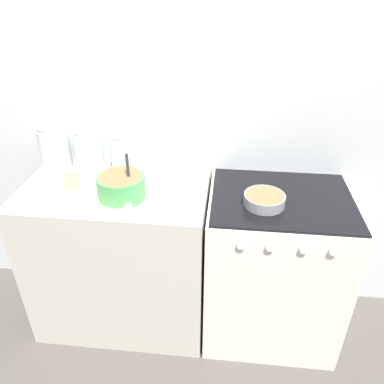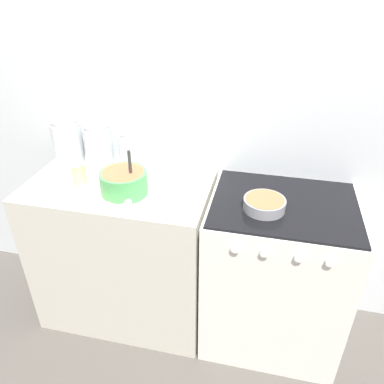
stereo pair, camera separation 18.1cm
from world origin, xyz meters
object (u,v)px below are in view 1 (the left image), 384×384
at_px(mixing_bowl, 121,185).
at_px(storage_jar_left, 55,151).
at_px(storage_jar_middle, 89,153).
at_px(tin_can, 72,180).
at_px(baking_pan, 264,199).
at_px(stove, 272,267).
at_px(storage_jar_right, 124,156).

bearing_deg(mixing_bowl, storage_jar_left, 148.98).
xyz_separation_m(mixing_bowl, storage_jar_middle, (-0.25, 0.27, 0.04)).
bearing_deg(tin_can, baking_pan, -2.20).
height_order(storage_jar_middle, tin_can, storage_jar_middle).
distance_m(storage_jar_middle, tin_can, 0.23).
bearing_deg(mixing_bowl, stove, 5.72).
height_order(stove, storage_jar_left, storage_jar_left).
distance_m(storage_jar_right, tin_can, 0.31).
xyz_separation_m(stove, storage_jar_right, (-0.86, 0.19, 0.56)).
height_order(stove, baking_pan, baking_pan).
relative_size(storage_jar_middle, tin_can, 2.19).
xyz_separation_m(baking_pan, storage_jar_left, (-1.15, 0.26, 0.08)).
bearing_deg(stove, storage_jar_left, 171.37).
height_order(storage_jar_left, tin_can, storage_jar_left).
distance_m(stove, storage_jar_left, 1.39).
bearing_deg(baking_pan, mixing_bowl, -179.53).
xyz_separation_m(stove, mixing_bowl, (-0.80, -0.08, 0.53)).
height_order(storage_jar_middle, storage_jar_right, storage_jar_middle).
distance_m(storage_jar_middle, storage_jar_right, 0.20).
bearing_deg(mixing_bowl, baking_pan, 0.47).
distance_m(mixing_bowl, storage_jar_left, 0.53).
bearing_deg(mixing_bowl, storage_jar_middle, 133.14).
xyz_separation_m(mixing_bowl, baking_pan, (0.70, 0.01, -0.04)).
relative_size(stove, baking_pan, 4.64).
height_order(storage_jar_left, storage_jar_right, storage_jar_left).
bearing_deg(stove, tin_can, -178.02).
bearing_deg(storage_jar_left, tin_can, -51.75).
distance_m(storage_jar_left, storage_jar_right, 0.39).
xyz_separation_m(stove, storage_jar_left, (-1.25, 0.19, 0.57)).
relative_size(baking_pan, storage_jar_right, 0.89).
bearing_deg(baking_pan, storage_jar_right, 160.84).
bearing_deg(mixing_bowl, tin_can, 170.91).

